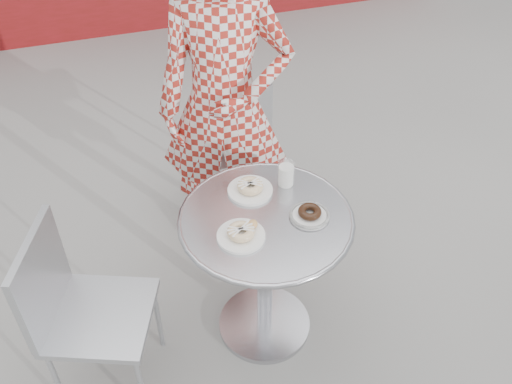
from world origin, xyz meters
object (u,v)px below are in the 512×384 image
object	(u,v)px
bistro_table	(266,248)
chair_left	(105,341)
seated_person	(225,107)
chair_far	(224,168)
plate_near	(242,233)
plate_checker	(310,214)
plate_far	(250,188)
milk_cup	(286,174)

from	to	relation	value
bistro_table	chair_left	world-z (taller)	chair_left
bistro_table	chair_left	bearing A→B (deg)	-176.36
chair_left	seated_person	world-z (taller)	seated_person
chair_far	plate_near	bearing A→B (deg)	72.75
chair_far	plate_checker	bearing A→B (deg)	89.69
plate_far	milk_cup	distance (m)	0.17
chair_far	plate_near	world-z (taller)	chair_far
plate_checker	chair_left	bearing A→B (deg)	179.80
chair_left	plate_near	xyz separation A→B (m)	(0.63, -0.03, 0.51)
seated_person	plate_near	world-z (taller)	seated_person
bistro_table	plate_near	distance (m)	0.26
chair_far	plate_near	distance (m)	1.18
chair_left	plate_far	size ratio (longest dim) A/B	4.42
chair_far	milk_cup	distance (m)	0.96
chair_left	plate_near	bearing A→B (deg)	-71.31
seated_person	chair_left	bearing A→B (deg)	-118.42
seated_person	plate_far	bearing A→B (deg)	-73.74
plate_checker	plate_near	bearing A→B (deg)	-175.09
chair_left	bistro_table	bearing A→B (deg)	-64.97
plate_near	milk_cup	size ratio (longest dim) A/B	1.66
chair_far	milk_cup	world-z (taller)	chair_far
milk_cup	seated_person	bearing A→B (deg)	106.80
bistro_table	plate_checker	bearing A→B (deg)	-16.39
bistro_table	plate_far	size ratio (longest dim) A/B	3.80
plate_checker	bistro_table	bearing A→B (deg)	163.61
bistro_table	plate_near	size ratio (longest dim) A/B	3.85
chair_far	bistro_table	bearing A→B (deg)	79.58
bistro_table	plate_checker	world-z (taller)	plate_checker
plate_near	chair_far	bearing A→B (deg)	79.43
plate_near	milk_cup	distance (m)	0.39
chair_left	plate_checker	world-z (taller)	chair_left
bistro_table	plate_checker	distance (m)	0.27
chair_far	plate_near	size ratio (longest dim) A/B	4.57
milk_cup	plate_checker	bearing A→B (deg)	-84.52
seated_person	chair_far	bearing A→B (deg)	98.76
chair_left	milk_cup	xyz separation A→B (m)	(0.92, 0.23, 0.55)
plate_checker	milk_cup	xyz separation A→B (m)	(-0.02, 0.23, 0.04)
chair_left	seated_person	distance (m)	1.23
seated_person	plate_far	distance (m)	0.50
plate_far	plate_checker	size ratio (longest dim) A/B	1.17
chair_left	plate_far	bearing A→B (deg)	-51.68
bistro_table	chair_far	size ratio (longest dim) A/B	0.84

